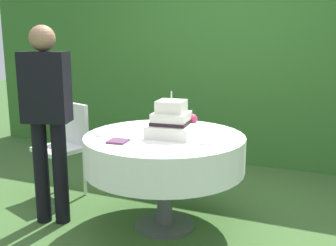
{
  "coord_description": "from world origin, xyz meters",
  "views": [
    {
      "loc": [
        1.18,
        -2.77,
        1.5
      ],
      "look_at": [
        0.03,
        0.0,
        0.86
      ],
      "focal_mm": 42.53,
      "sensor_mm": 36.0,
      "label": 1
    }
  ],
  "objects_px": {
    "serving_plate_right": "(205,128)",
    "garden_chair": "(66,140)",
    "serving_plate_near": "(206,142)",
    "standing_person": "(47,112)",
    "cake_table": "(165,152)",
    "napkin_stack": "(118,141)",
    "wedding_cake": "(172,122)",
    "serving_plate_far": "(103,135)",
    "serving_plate_left": "(191,123)"
  },
  "relations": [
    {
      "from": "serving_plate_right",
      "to": "napkin_stack",
      "type": "bearing_deg",
      "value": -123.77
    },
    {
      "from": "garden_chair",
      "to": "serving_plate_near",
      "type": "bearing_deg",
      "value": -14.01
    },
    {
      "from": "serving_plate_far",
      "to": "serving_plate_left",
      "type": "xyz_separation_m",
      "value": [
        0.48,
        0.7,
        0.0
      ]
    },
    {
      "from": "cake_table",
      "to": "garden_chair",
      "type": "distance_m",
      "value": 1.18
    },
    {
      "from": "garden_chair",
      "to": "serving_plate_right",
      "type": "bearing_deg",
      "value": 3.01
    },
    {
      "from": "cake_table",
      "to": "serving_plate_near",
      "type": "height_order",
      "value": "serving_plate_near"
    },
    {
      "from": "serving_plate_right",
      "to": "cake_table",
      "type": "bearing_deg",
      "value": -122.33
    },
    {
      "from": "serving_plate_near",
      "to": "serving_plate_left",
      "type": "relative_size",
      "value": 1.2
    },
    {
      "from": "cake_table",
      "to": "serving_plate_left",
      "type": "height_order",
      "value": "serving_plate_left"
    },
    {
      "from": "cake_table",
      "to": "standing_person",
      "type": "bearing_deg",
      "value": -162.07
    },
    {
      "from": "serving_plate_right",
      "to": "standing_person",
      "type": "xyz_separation_m",
      "value": [
        -1.11,
        -0.63,
        0.16
      ]
    },
    {
      "from": "wedding_cake",
      "to": "serving_plate_right",
      "type": "relative_size",
      "value": 2.67
    },
    {
      "from": "serving_plate_near",
      "to": "garden_chair",
      "type": "height_order",
      "value": "garden_chair"
    },
    {
      "from": "cake_table",
      "to": "serving_plate_right",
      "type": "distance_m",
      "value": 0.43
    },
    {
      "from": "cake_table",
      "to": "serving_plate_far",
      "type": "bearing_deg",
      "value": -156.11
    },
    {
      "from": "wedding_cake",
      "to": "napkin_stack",
      "type": "bearing_deg",
      "value": -131.08
    },
    {
      "from": "serving_plate_far",
      "to": "garden_chair",
      "type": "relative_size",
      "value": 0.12
    },
    {
      "from": "wedding_cake",
      "to": "serving_plate_far",
      "type": "height_order",
      "value": "wedding_cake"
    },
    {
      "from": "serving_plate_far",
      "to": "standing_person",
      "type": "bearing_deg",
      "value": -168.34
    },
    {
      "from": "napkin_stack",
      "to": "serving_plate_left",
      "type": "bearing_deg",
      "value": 71.78
    },
    {
      "from": "serving_plate_far",
      "to": "serving_plate_left",
      "type": "bearing_deg",
      "value": 55.36
    },
    {
      "from": "napkin_stack",
      "to": "garden_chair",
      "type": "height_order",
      "value": "garden_chair"
    },
    {
      "from": "cake_table",
      "to": "standing_person",
      "type": "xyz_separation_m",
      "value": [
        -0.89,
        -0.29,
        0.31
      ]
    },
    {
      "from": "serving_plate_near",
      "to": "garden_chair",
      "type": "xyz_separation_m",
      "value": [
        -1.51,
        0.38,
        -0.22
      ]
    },
    {
      "from": "serving_plate_near",
      "to": "wedding_cake",
      "type": "bearing_deg",
      "value": 160.37
    },
    {
      "from": "napkin_stack",
      "to": "serving_plate_far",
      "type": "bearing_deg",
      "value": 148.17
    },
    {
      "from": "wedding_cake",
      "to": "napkin_stack",
      "type": "distance_m",
      "value": 0.45
    },
    {
      "from": "serving_plate_left",
      "to": "garden_chair",
      "type": "distance_m",
      "value": 1.23
    },
    {
      "from": "standing_person",
      "to": "serving_plate_left",
      "type": "bearing_deg",
      "value": 40.37
    },
    {
      "from": "napkin_stack",
      "to": "standing_person",
      "type": "xyz_separation_m",
      "value": [
        -0.66,
        0.04,
        0.16
      ]
    },
    {
      "from": "cake_table",
      "to": "standing_person",
      "type": "height_order",
      "value": "standing_person"
    },
    {
      "from": "cake_table",
      "to": "serving_plate_right",
      "type": "bearing_deg",
      "value": 57.67
    },
    {
      "from": "serving_plate_left",
      "to": "standing_person",
      "type": "xyz_separation_m",
      "value": [
        -0.93,
        -0.79,
        0.16
      ]
    },
    {
      "from": "serving_plate_left",
      "to": "serving_plate_near",
      "type": "bearing_deg",
      "value": -61.8
    },
    {
      "from": "wedding_cake",
      "to": "serving_plate_right",
      "type": "distance_m",
      "value": 0.39
    },
    {
      "from": "serving_plate_right",
      "to": "wedding_cake",
      "type": "bearing_deg",
      "value": -115.17
    },
    {
      "from": "cake_table",
      "to": "wedding_cake",
      "type": "bearing_deg",
      "value": 7.09
    },
    {
      "from": "serving_plate_near",
      "to": "standing_person",
      "type": "distance_m",
      "value": 1.28
    },
    {
      "from": "garden_chair",
      "to": "serving_plate_far",
      "type": "bearing_deg",
      "value": -33.69
    },
    {
      "from": "serving_plate_far",
      "to": "serving_plate_right",
      "type": "bearing_deg",
      "value": 39.4
    },
    {
      "from": "serving_plate_near",
      "to": "garden_chair",
      "type": "bearing_deg",
      "value": 165.99
    },
    {
      "from": "serving_plate_near",
      "to": "garden_chair",
      "type": "relative_size",
      "value": 0.14
    },
    {
      "from": "serving_plate_right",
      "to": "standing_person",
      "type": "bearing_deg",
      "value": -150.2
    },
    {
      "from": "serving_plate_far",
      "to": "garden_chair",
      "type": "xyz_separation_m",
      "value": [
        -0.7,
        0.47,
        -0.22
      ]
    },
    {
      "from": "serving_plate_right",
      "to": "garden_chair",
      "type": "height_order",
      "value": "garden_chair"
    },
    {
      "from": "cake_table",
      "to": "napkin_stack",
      "type": "bearing_deg",
      "value": -125.27
    },
    {
      "from": "serving_plate_far",
      "to": "napkin_stack",
      "type": "height_order",
      "value": "napkin_stack"
    },
    {
      "from": "cake_table",
      "to": "serving_plate_right",
      "type": "height_order",
      "value": "serving_plate_right"
    },
    {
      "from": "cake_table",
      "to": "wedding_cake",
      "type": "xyz_separation_m",
      "value": [
        0.06,
        0.01,
        0.25
      ]
    },
    {
      "from": "wedding_cake",
      "to": "garden_chair",
      "type": "height_order",
      "value": "wedding_cake"
    }
  ]
}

